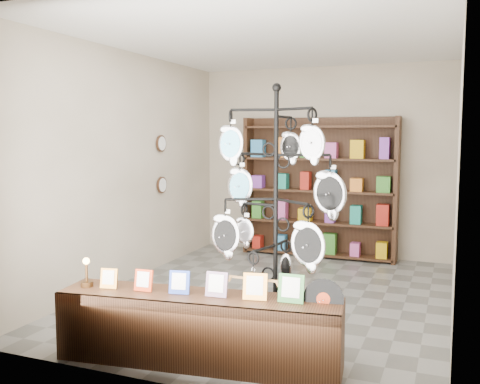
{
  "coord_description": "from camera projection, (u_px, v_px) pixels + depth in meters",
  "views": [
    {
      "loc": [
        1.97,
        -5.95,
        1.9
      ],
      "look_at": [
        -0.02,
        -1.0,
        1.35
      ],
      "focal_mm": 40.0,
      "sensor_mm": 36.0,
      "label": 1
    }
  ],
  "objects": [
    {
      "name": "room_envelope",
      "position": [
        273.0,
        141.0,
        6.22
      ],
      "size": [
        5.0,
        5.0,
        5.0
      ],
      "color": "#C3B39D",
      "rests_on": "ground"
    },
    {
      "name": "ground",
      "position": [
        272.0,
        295.0,
        6.42
      ],
      "size": [
        5.0,
        5.0,
        0.0
      ],
      "primitive_type": "plane",
      "color": "slate",
      "rests_on": "ground"
    },
    {
      "name": "wall_clocks",
      "position": [
        161.0,
        164.0,
        7.73
      ],
      "size": [
        0.03,
        0.24,
        0.84
      ],
      "color": "black",
      "rests_on": "ground"
    },
    {
      "name": "back_shelving",
      "position": [
        319.0,
        192.0,
        8.43
      ],
      "size": [
        2.42,
        0.36,
        2.2
      ],
      "color": "black",
      "rests_on": "ground"
    },
    {
      "name": "display_tree",
      "position": [
        276.0,
        200.0,
        4.61
      ],
      "size": [
        1.2,
        1.07,
        2.35
      ],
      "rotation": [
        0.0,
        0.0,
        -0.1
      ],
      "color": "black",
      "rests_on": "ground"
    },
    {
      "name": "front_shelf",
      "position": [
        198.0,
        329.0,
        4.48
      ],
      "size": [
        2.43,
        0.79,
        0.85
      ],
      "rotation": [
        0.0,
        0.0,
        0.13
      ],
      "color": "black",
      "rests_on": "ground"
    }
  ]
}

